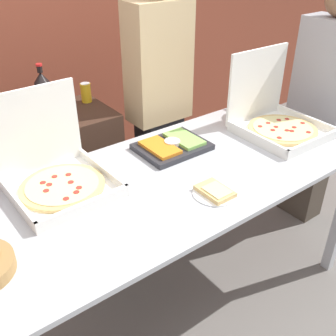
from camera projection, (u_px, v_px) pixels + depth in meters
ground_plane at (168, 302)px, 2.42m from camera, size 16.00×16.00×0.00m
brick_wall_behind at (28, 20)px, 2.85m from camera, size 10.00×0.06×2.80m
buffet_table at (168, 194)px, 2.00m from camera, size 2.20×0.92×0.92m
pizza_box_near_right at (276, 118)px, 2.35m from camera, size 0.47×0.49×0.46m
pizza_box_near_left at (56, 172)px, 1.83m from camera, size 0.46×0.47×0.44m
paper_plate_front_center at (215, 192)px, 1.81m from camera, size 0.21×0.21×0.03m
veggie_tray at (172, 146)px, 2.18m from camera, size 0.38×0.29×0.05m
sideboard_podium at (69, 185)px, 2.63m from camera, size 0.63×0.47×1.01m
soda_bottle at (44, 95)px, 2.27m from camera, size 0.09×0.09×0.32m
soda_can_silver at (29, 116)px, 2.21m from camera, size 0.07×0.07×0.12m
soda_can_colored at (86, 93)px, 2.53m from camera, size 0.07×0.07×0.12m
person_guest_plaid at (159, 106)px, 2.61m from camera, size 0.40×0.22×1.83m
person_guest_cap at (320, 107)px, 2.75m from camera, size 0.22×0.40×1.71m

